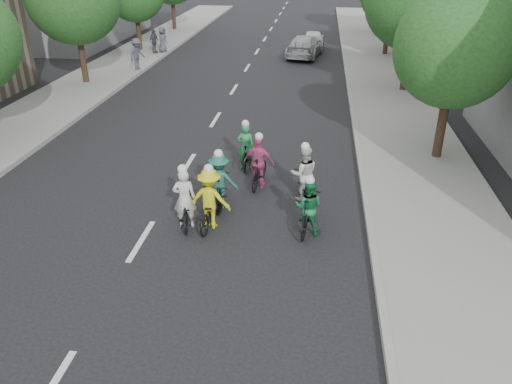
% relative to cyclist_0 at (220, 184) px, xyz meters
% --- Properties ---
extents(ground, '(120.00, 120.00, 0.00)m').
position_rel_cyclist_0_xyz_m(ground, '(-1.72, -2.19, -0.71)').
color(ground, black).
rests_on(ground, ground).
extents(sidewalk_left, '(4.00, 80.00, 0.15)m').
position_rel_cyclist_0_xyz_m(sidewalk_left, '(-9.72, 7.81, -0.64)').
color(sidewalk_left, gray).
rests_on(sidewalk_left, ground).
extents(curb_left, '(0.18, 80.00, 0.18)m').
position_rel_cyclist_0_xyz_m(curb_left, '(-7.77, 7.81, -0.62)').
color(curb_left, '#999993').
rests_on(curb_left, ground).
extents(sidewalk_right, '(4.00, 80.00, 0.15)m').
position_rel_cyclist_0_xyz_m(sidewalk_right, '(6.28, 7.81, -0.64)').
color(sidewalk_right, gray).
rests_on(sidewalk_right, ground).
extents(curb_right, '(0.18, 80.00, 0.18)m').
position_rel_cyclist_0_xyz_m(curb_right, '(4.33, 7.81, -0.62)').
color(curb_right, '#999993').
rests_on(curb_right, ground).
extents(tree_r_0, '(4.00, 4.00, 5.97)m').
position_rel_cyclist_0_xyz_m(tree_r_0, '(7.08, 4.41, 3.25)').
color(tree_r_0, black).
rests_on(tree_r_0, ground).
extents(tree_r_1, '(4.80, 4.80, 6.93)m').
position_rel_cyclist_0_xyz_m(tree_r_1, '(7.08, 13.41, 3.81)').
color(tree_r_1, black).
rests_on(tree_r_1, ground).
extents(cyclist_0, '(1.11, 1.66, 1.83)m').
position_rel_cyclist_0_xyz_m(cyclist_0, '(0.00, 0.00, 0.00)').
color(cyclist_0, black).
rests_on(cyclist_0, ground).
extents(cyclist_1, '(1.04, 1.77, 1.84)m').
position_rel_cyclist_0_xyz_m(cyclist_1, '(0.99, 1.48, -0.04)').
color(cyclist_1, black).
rests_on(cyclist_1, ground).
extents(cyclist_2, '(0.61, 1.53, 1.77)m').
position_rel_cyclist_0_xyz_m(cyclist_2, '(0.37, 2.83, -0.10)').
color(cyclist_2, black).
rests_on(cyclist_2, ground).
extents(cyclist_3, '(0.95, 1.60, 1.86)m').
position_rel_cyclist_0_xyz_m(cyclist_3, '(2.43, 0.79, -0.03)').
color(cyclist_3, black).
rests_on(cyclist_3, ground).
extents(cyclist_4, '(1.19, 1.89, 1.89)m').
position_rel_cyclist_0_xyz_m(cyclist_4, '(-0.03, -1.17, -0.02)').
color(cyclist_4, black).
rests_on(cyclist_4, ground).
extents(cyclist_5, '(0.83, 1.89, 1.69)m').
position_rel_cyclist_0_xyz_m(cyclist_5, '(2.62, -1.12, -0.07)').
color(cyclist_5, black).
rests_on(cyclist_5, ground).
extents(cyclist_6, '(0.85, 1.69, 1.87)m').
position_rel_cyclist_0_xyz_m(cyclist_6, '(-0.72, -1.22, -0.11)').
color(cyclist_6, black).
rests_on(cyclist_6, ground).
extents(follow_car_lead, '(2.72, 5.14, 1.42)m').
position_rel_cyclist_0_xyz_m(follow_car_lead, '(1.70, 21.51, -0.00)').
color(follow_car_lead, '#B0B1B5').
rests_on(follow_car_lead, ground).
extents(follow_car_trail, '(1.62, 3.83, 1.29)m').
position_rel_cyclist_0_xyz_m(follow_car_trail, '(2.14, 24.47, -0.07)').
color(follow_car_trail, silver).
rests_on(follow_car_trail, ground).
extents(spectator_0, '(1.05, 1.33, 1.81)m').
position_rel_cyclist_0_xyz_m(spectator_0, '(-8.02, 15.92, 0.34)').
color(spectator_0, '#4D4D5A').
rests_on(spectator_0, sidewalk_left).
extents(spectator_1, '(0.66, 0.99, 1.57)m').
position_rel_cyclist_0_xyz_m(spectator_1, '(-8.51, 20.70, 0.22)').
color(spectator_1, '#4A4C56').
rests_on(spectator_1, sidewalk_left).
extents(spectator_2, '(0.72, 0.92, 1.66)m').
position_rel_cyclist_0_xyz_m(spectator_2, '(-8.02, 21.09, 0.27)').
color(spectator_2, '#4F4F5C').
rests_on(spectator_2, sidewalk_left).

